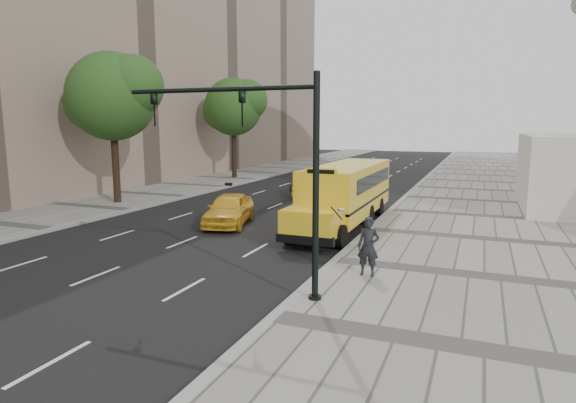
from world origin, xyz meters
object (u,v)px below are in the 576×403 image
at_px(school_bus, 346,190).
at_px(traffic_signal, 269,158).
at_px(taxi_near, 229,209).
at_px(tree_c, 234,106).
at_px(pedestrian, 368,247).
at_px(tree_b, 113,96).
at_px(taxi_far, 307,186).

height_order(school_bus, traffic_signal, traffic_signal).
bearing_deg(school_bus, taxi_near, -156.17).
height_order(tree_c, pedestrian, tree_c).
distance_m(tree_b, taxi_near, 11.56).
xyz_separation_m(tree_c, taxi_far, (9.81, -7.65, -5.92)).
relative_size(school_bus, taxi_far, 2.78).
xyz_separation_m(taxi_near, traffic_signal, (6.09, -8.63, 3.29)).
relative_size(taxi_near, pedestrian, 2.42).
bearing_deg(pedestrian, taxi_far, 115.95).
bearing_deg(tree_c, taxi_far, -37.95).
xyz_separation_m(taxi_far, pedestrian, (8.10, -16.72, 0.43)).
bearing_deg(traffic_signal, tree_c, 120.00).
bearing_deg(tree_b, taxi_far, 38.75).
bearing_deg(taxi_near, tree_c, 102.38).
distance_m(tree_c, taxi_near, 21.49).
bearing_deg(pedestrian, tree_c, 126.40).
bearing_deg(pedestrian, traffic_signal, -131.13).
distance_m(school_bus, traffic_signal, 11.28).
relative_size(tree_c, school_bus, 0.79).
relative_size(tree_c, taxi_near, 1.96).
bearing_deg(tree_b, pedestrian, -26.31).
distance_m(tree_c, school_bus, 22.39).
distance_m(tree_c, taxi_far, 13.77).
bearing_deg(taxi_far, taxi_near, -102.26).
height_order(taxi_near, traffic_signal, traffic_signal).
distance_m(school_bus, pedestrian, 8.92).
relative_size(tree_b, school_bus, 0.81).
xyz_separation_m(taxi_near, pedestrian, (8.41, -5.98, 0.32)).
bearing_deg(taxi_near, tree_b, 148.22).
relative_size(tree_b, taxi_near, 2.01).
distance_m(tree_b, taxi_far, 13.95).
xyz_separation_m(tree_b, traffic_signal, (15.59, -11.50, -2.64)).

